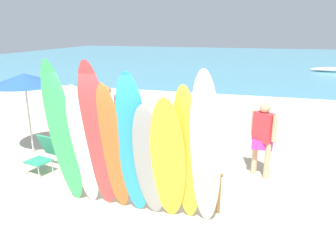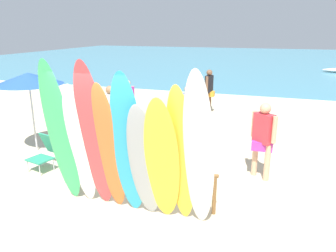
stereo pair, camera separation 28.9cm
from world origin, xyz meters
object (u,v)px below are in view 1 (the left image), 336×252
beach_umbrella (24,80)px  surfboard_orange_3 (113,150)px  surfboard_green_0 (63,136)px  beachgoer_strolling (108,112)px  beachgoer_photographing (203,88)px  beachgoer_near_rack (184,107)px  beach_chair_striped (87,141)px  surfboard_red_2 (98,139)px  surfboard_grey_5 (150,163)px  surfboard_yellow_6 (168,162)px  surfboard_rack (143,173)px  surfboard_teal_4 (133,147)px  beachgoer_by_water (124,103)px  beach_chair_blue (44,153)px  surfboard_white_8 (205,153)px  surfboard_white_1 (83,148)px  beach_chair_red (74,127)px  surfboard_yellow_7 (187,157)px  beachgoer_midbeach (263,135)px

beach_umbrella → surfboard_orange_3: bearing=-31.8°
surfboard_green_0 → beachgoer_strolling: bearing=106.2°
beachgoer_photographing → beachgoer_near_rack: 3.03m
beachgoer_strolling → beach_chair_striped: 1.13m
surfboard_red_2 → surfboard_grey_5: surfboard_red_2 is taller
surfboard_yellow_6 → beachgoer_photographing: (-0.86, 7.75, -0.16)m
surfboard_rack → beachgoer_near_rack: size_ratio=1.91×
surfboard_teal_4 → beachgoer_by_water: (-2.07, 4.29, -0.32)m
surfboard_teal_4 → beach_chair_blue: size_ratio=3.16×
beachgoer_by_water → surfboard_orange_3: bearing=36.9°
surfboard_white_8 → surfboard_white_1: bearing=-179.6°
beach_chair_blue → beach_umbrella: bearing=152.0°
surfboard_yellow_6 → beachgoer_photographing: bearing=92.1°
surfboard_white_8 → surfboard_red_2: bearing=-179.0°
surfboard_green_0 → surfboard_teal_4: 1.33m
beach_umbrella → beach_chair_blue: bearing=-40.9°
surfboard_red_2 → beach_umbrella: (-3.12, 2.11, 0.57)m
surfboard_white_1 → beach_chair_red: (-2.22, 3.20, -0.73)m
surfboard_grey_5 → beachgoer_strolling: surfboard_grey_5 is taller
surfboard_teal_4 → beachgoer_strolling: (-2.06, 3.21, -0.32)m
surfboard_yellow_7 → surfboard_red_2: bearing=-175.7°
beach_chair_red → beach_umbrella: 1.97m
beachgoer_midbeach → surfboard_teal_4: bearing=85.3°
surfboard_red_2 → beach_chair_blue: size_ratio=3.36×
surfboard_white_1 → beachgoer_near_rack: bearing=77.0°
surfboard_white_8 → beach_chair_red: size_ratio=3.31×
surfboard_orange_3 → surfboard_green_0: bearing=-174.1°
surfboard_orange_3 → beachgoer_strolling: 3.61m
surfboard_green_0 → beach_umbrella: surfboard_green_0 is taller
beachgoer_photographing → beach_chair_blue: beachgoer_photographing is taller
surfboard_teal_4 → beach_umbrella: 4.37m
beachgoer_photographing → beachgoer_strolling: 4.84m
surfboard_yellow_7 → beachgoer_by_water: bearing=129.1°
surfboard_red_2 → beachgoer_strolling: 3.51m
surfboard_grey_5 → beachgoer_by_water: bearing=119.0°
surfboard_white_1 → beachgoer_by_water: (-1.10, 4.24, -0.19)m
beachgoer_near_rack → beach_chair_red: (-2.93, -1.41, -0.46)m
surfboard_rack → beach_chair_blue: (-2.68, 0.69, -0.17)m
beachgoer_strolling → beach_chair_blue: (-0.66, -2.00, -0.53)m
surfboard_yellow_7 → surfboard_yellow_6: bearing=-160.2°
beachgoer_by_water → beach_chair_red: bearing=-31.9°
surfboard_white_8 → beachgoer_near_rack: (-1.46, 4.71, -0.45)m
surfboard_red_2 → surfboard_rack: bearing=39.4°
surfboard_green_0 → beachgoer_midbeach: size_ratio=1.64×
surfboard_orange_3 → beach_chair_striped: bearing=135.1°
beachgoer_midbeach → beach_chair_blue: beachgoer_midbeach is taller
surfboard_yellow_7 → beachgoer_by_water: surfboard_yellow_7 is taller
surfboard_white_8 → surfboard_grey_5: bearing=-177.7°
surfboard_yellow_7 → beach_chair_blue: size_ratio=2.98×
beachgoer_midbeach → surfboard_rack: bearing=77.4°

